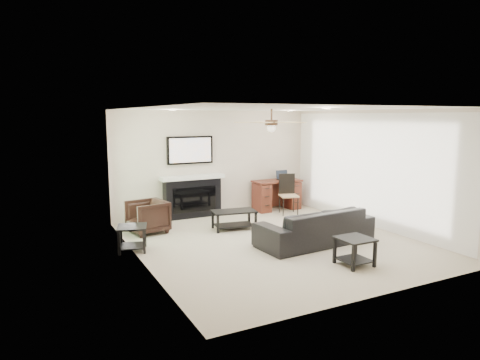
{
  "coord_description": "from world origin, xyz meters",
  "views": [
    {
      "loc": [
        -4.11,
        -6.72,
        2.37
      ],
      "look_at": [
        -0.39,
        0.61,
        1.14
      ],
      "focal_mm": 32.0,
      "sensor_mm": 36.0,
      "label": 1
    }
  ],
  "objects_px": {
    "armchair": "(147,217)",
    "coffee_table": "(234,220)",
    "desk": "(277,195)",
    "fireplace_unit": "(192,177)",
    "sofa": "(315,226)"
  },
  "relations": [
    {
      "from": "desk",
      "to": "coffee_table",
      "type": "bearing_deg",
      "value": -146.02
    },
    {
      "from": "desk",
      "to": "armchair",
      "type": "bearing_deg",
      "value": -169.2
    },
    {
      "from": "sofa",
      "to": "armchair",
      "type": "distance_m",
      "value": 3.37
    },
    {
      "from": "coffee_table",
      "to": "desk",
      "type": "height_order",
      "value": "desk"
    },
    {
      "from": "sofa",
      "to": "desk",
      "type": "relative_size",
      "value": 1.85
    },
    {
      "from": "armchair",
      "to": "desk",
      "type": "xyz_separation_m",
      "value": [
        3.51,
        0.67,
        0.05
      ]
    },
    {
      "from": "armchair",
      "to": "fireplace_unit",
      "type": "xyz_separation_m",
      "value": [
        1.31,
        0.86,
        0.62
      ]
    },
    {
      "from": "sofa",
      "to": "coffee_table",
      "type": "bearing_deg",
      "value": -64.79
    },
    {
      "from": "armchair",
      "to": "coffee_table",
      "type": "bearing_deg",
      "value": 62.76
    },
    {
      "from": "coffee_table",
      "to": "desk",
      "type": "distance_m",
      "value": 2.19
    },
    {
      "from": "sofa",
      "to": "fireplace_unit",
      "type": "xyz_separation_m",
      "value": [
        -1.29,
        3.01,
        0.62
      ]
    },
    {
      "from": "desk",
      "to": "sofa",
      "type": "bearing_deg",
      "value": -107.87
    },
    {
      "from": "sofa",
      "to": "fireplace_unit",
      "type": "bearing_deg",
      "value": -70.95
    },
    {
      "from": "desk",
      "to": "fireplace_unit",
      "type": "bearing_deg",
      "value": 175.0
    },
    {
      "from": "sofa",
      "to": "desk",
      "type": "xyz_separation_m",
      "value": [
        0.91,
        2.82,
        0.05
      ]
    }
  ]
}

